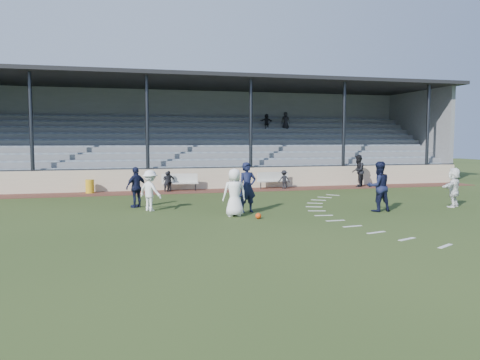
% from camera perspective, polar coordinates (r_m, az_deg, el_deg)
% --- Properties ---
extents(ground, '(90.00, 90.00, 0.00)m').
position_cam_1_polar(ground, '(15.93, 2.24, -5.42)').
color(ground, '#2B3C18').
rests_on(ground, ground).
extents(cinder_track, '(34.00, 2.00, 0.02)m').
position_cam_1_polar(cinder_track, '(26.06, -4.37, -1.34)').
color(cinder_track, '#512A20').
rests_on(cinder_track, ground).
extents(retaining_wall, '(34.00, 0.18, 1.20)m').
position_cam_1_polar(retaining_wall, '(27.04, -4.76, 0.14)').
color(retaining_wall, beige).
rests_on(retaining_wall, ground).
extents(bench_left, '(2.03, 0.63, 0.95)m').
position_cam_1_polar(bench_left, '(26.18, -7.34, -0.08)').
color(bench_left, beige).
rests_on(bench_left, cinder_track).
extents(bench_right, '(2.04, 0.75, 0.95)m').
position_cam_1_polar(bench_right, '(27.35, 4.08, 0.17)').
color(bench_right, beige).
rests_on(bench_right, cinder_track).
extents(trash_bin, '(0.45, 0.45, 0.72)m').
position_cam_1_polar(trash_bin, '(26.12, -17.84, -0.74)').
color(trash_bin, gold).
rests_on(trash_bin, cinder_track).
extents(football, '(0.21, 0.21, 0.21)m').
position_cam_1_polar(football, '(17.00, 2.25, -4.40)').
color(football, red).
rests_on(football, ground).
extents(player_white_lead, '(0.88, 0.58, 1.80)m').
position_cam_1_polar(player_white_lead, '(17.44, -0.68, -1.53)').
color(player_white_lead, white).
rests_on(player_white_lead, ground).
extents(player_navy_lead, '(0.79, 0.58, 1.98)m').
position_cam_1_polar(player_navy_lead, '(18.39, 0.91, -0.91)').
color(player_navy_lead, '#121733').
rests_on(player_navy_lead, ground).
extents(player_navy_mid, '(0.99, 0.78, 2.00)m').
position_cam_1_polar(player_navy_mid, '(19.42, 16.53, -0.77)').
color(player_navy_mid, '#121733').
rests_on(player_navy_mid, ground).
extents(player_white_wing, '(1.17, 1.19, 1.65)m').
position_cam_1_polar(player_white_wing, '(19.11, -10.89, -1.27)').
color(player_white_wing, white).
rests_on(player_white_wing, ground).
extents(player_navy_wing, '(1.07, 0.91, 1.72)m').
position_cam_1_polar(player_navy_wing, '(20.18, -12.52, -0.87)').
color(player_navy_wing, '#121733').
rests_on(player_navy_wing, ground).
extents(player_white_back, '(1.57, 1.28, 1.68)m').
position_cam_1_polar(player_white_back, '(21.82, 24.60, -0.82)').
color(player_white_back, white).
rests_on(player_white_back, ground).
extents(official, '(1.15, 1.19, 1.92)m').
position_cam_1_polar(official, '(29.09, 14.18, 1.10)').
color(official, black).
rests_on(official, cinder_track).
extents(sub_left_near, '(0.42, 0.30, 1.09)m').
position_cam_1_polar(sub_left_near, '(25.83, -8.92, -0.21)').
color(sub_left_near, black).
rests_on(sub_left_near, cinder_track).
extents(sub_left_far, '(0.71, 0.38, 1.14)m').
position_cam_1_polar(sub_left_far, '(25.85, -8.63, -0.14)').
color(sub_left_far, black).
rests_on(sub_left_far, cinder_track).
extents(sub_right, '(0.71, 0.41, 1.09)m').
position_cam_1_polar(sub_right, '(27.09, 5.39, 0.07)').
color(sub_right, black).
rests_on(sub_right, cinder_track).
extents(grandstand, '(34.60, 9.00, 6.61)m').
position_cam_1_polar(grandstand, '(31.60, -6.21, 3.74)').
color(grandstand, gray).
rests_on(grandstand, ground).
extents(penalty_arc, '(3.89, 14.63, 0.01)m').
position_cam_1_polar(penalty_arc, '(17.54, 15.29, -4.61)').
color(penalty_arc, silver).
rests_on(penalty_arc, ground).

